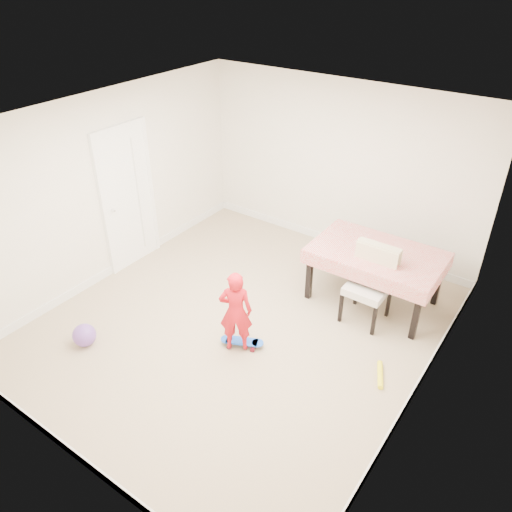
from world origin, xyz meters
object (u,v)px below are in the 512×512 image
Objects in this scene: child at (236,314)px; balloon at (84,335)px; dining_table at (374,276)px; skateboard at (242,343)px; dining_chair at (368,286)px.

child reaches higher than balloon.
dining_table is 3.16× the size of skateboard.
child reaches higher than dining_chair.
child is at bearing -117.08° from dining_table.
dining_table is 0.44m from dining_chair.
balloon is (-1.54, -0.99, -0.39)m from child.
dining_table is 1.64× the size of dining_chair.
child is at bearing -125.18° from dining_chair.
dining_chair is 1.93× the size of skateboard.
balloon is (-2.54, -2.40, -0.37)m from dining_chair.
dining_table is 3.74m from balloon.
balloon reaches higher than skateboard.
child is at bearing -133.23° from skateboard.
child is (-1.00, -1.40, 0.02)m from dining_chair.
skateboard is (-0.97, -1.33, -0.47)m from dining_chair.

